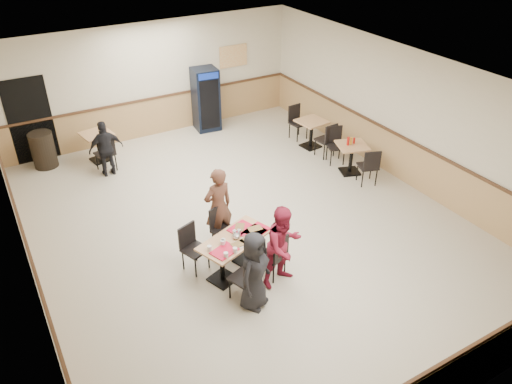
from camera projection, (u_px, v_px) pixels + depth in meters
ground at (246, 223)px, 10.12m from camera, size 10.00×10.00×0.00m
room_shell at (258, 133)px, 12.45m from camera, size 10.00×10.00×10.00m
main_table at (235, 249)px, 8.64m from camera, size 1.46×1.06×0.70m
main_chairs at (233, 252)px, 8.62m from camera, size 1.61×1.84×0.89m
diner_woman_left at (254, 271)px, 7.81m from camera, size 0.81×0.73×1.39m
diner_woman_right at (284, 246)px, 8.27m from camera, size 0.80×0.67×1.49m
diner_man_opposite at (218, 207)px, 9.18m from camera, size 0.61×0.43×1.59m
lone_diner at (106, 149)px, 11.48m from camera, size 0.79×0.34×1.35m
tabletop_clutter at (240, 237)px, 8.52m from camera, size 1.25×0.86×0.12m
side_table_near at (351, 154)px, 11.66m from camera, size 0.86×0.86×0.72m
side_table_near_chair_south at (368, 165)px, 11.25m from camera, size 0.54×0.54×0.92m
side_table_near_chair_north at (336, 146)px, 12.10m from camera, size 0.54×0.54×0.92m
side_table_far at (311, 130)px, 12.83m from camera, size 0.75×0.75×0.73m
side_table_far_chair_south at (325, 139)px, 12.41m from camera, size 0.47×0.47×0.93m
side_table_far_chair_north at (299, 122)px, 13.27m from camera, size 0.47×0.47×0.93m
condiment_caddy at (350, 141)px, 11.51m from camera, size 0.23×0.06×0.20m
back_table at (98, 142)px, 12.19m from camera, size 0.80×0.80×0.73m
back_table_chair_lone at (105, 153)px, 11.77m from camera, size 0.50×0.50×0.93m
pepsi_cooler at (206, 99)px, 13.62m from camera, size 0.72×0.72×1.72m
trash_bin at (43, 150)px, 11.95m from camera, size 0.55×0.55×0.87m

